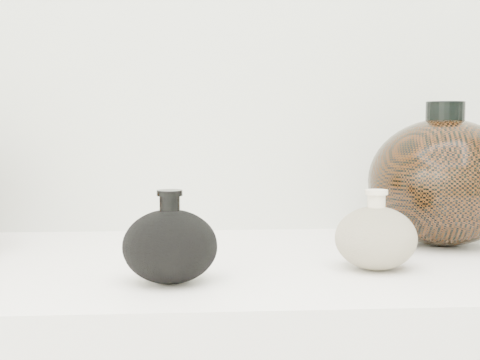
{
  "coord_description": "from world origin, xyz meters",
  "views": [
    {
      "loc": [
        -0.02,
        0.07,
        1.08
      ],
      "look_at": [
        0.04,
        0.92,
        1.01
      ],
      "focal_mm": 50.0,
      "sensor_mm": 36.0,
      "label": 1
    }
  ],
  "objects": [
    {
      "name": "black_gourd_vase",
      "position": [
        -0.05,
        0.82,
        0.94
      ],
      "size": [
        0.12,
        0.12,
        0.11
      ],
      "color": "black",
      "rests_on": "display_counter"
    },
    {
      "name": "cream_gourd_vase",
      "position": [
        0.2,
        0.88,
        0.94
      ],
      "size": [
        0.13,
        0.13,
        0.1
      ],
      "color": "beige",
      "rests_on": "display_counter"
    },
    {
      "name": "right_round_pot",
      "position": [
        0.35,
        1.04,
        1.0
      ],
      "size": [
        0.25,
        0.25,
        0.21
      ],
      "color": "black",
      "rests_on": "display_counter"
    }
  ]
}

